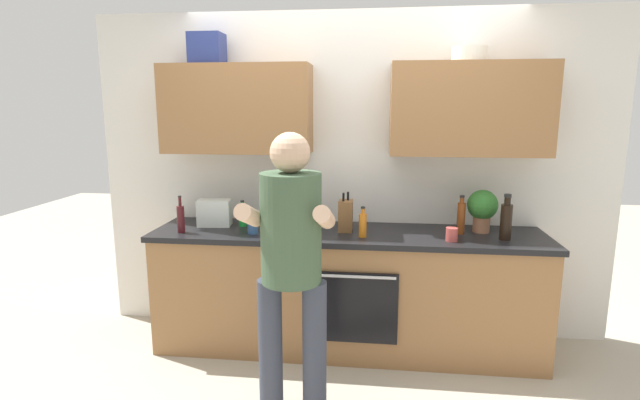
# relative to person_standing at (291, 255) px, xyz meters

# --- Properties ---
(ground_plane) EXTENTS (12.00, 12.00, 0.00)m
(ground_plane) POSITION_rel_person_standing_xyz_m (0.26, 0.85, -0.98)
(ground_plane) COLOR #B2A893
(back_wall_unit) EXTENTS (4.00, 0.38, 2.50)m
(back_wall_unit) POSITION_rel_person_standing_xyz_m (0.26, 1.13, 0.51)
(back_wall_unit) COLOR silver
(back_wall_unit) RESTS_ON ground
(counter) EXTENTS (2.84, 0.67, 0.90)m
(counter) POSITION_rel_person_standing_xyz_m (0.26, 0.85, -0.53)
(counter) COLOR olive
(counter) RESTS_ON ground
(person_standing) EXTENTS (0.49, 0.45, 1.66)m
(person_standing) POSITION_rel_person_standing_xyz_m (0.00, 0.00, 0.00)
(person_standing) COLOR #383D4C
(person_standing) RESTS_ON ground
(bottle_juice) EXTENTS (0.05, 0.05, 0.22)m
(bottle_juice) POSITION_rel_person_standing_xyz_m (0.38, 0.72, 0.01)
(bottle_juice) COLOR orange
(bottle_juice) RESTS_ON counter
(bottle_vinegar) EXTENTS (0.06, 0.06, 0.28)m
(bottle_vinegar) POSITION_rel_person_standing_xyz_m (1.07, 0.90, 0.04)
(bottle_vinegar) COLOR brown
(bottle_vinegar) RESTS_ON counter
(bottle_oil) EXTENTS (0.08, 0.08, 0.33)m
(bottle_oil) POSITION_rel_person_standing_xyz_m (-0.02, 0.70, 0.06)
(bottle_oil) COLOR olive
(bottle_oil) RESTS_ON counter
(bottle_soy) EXTENTS (0.08, 0.08, 0.32)m
(bottle_soy) POSITION_rel_person_standing_xyz_m (1.34, 0.77, 0.06)
(bottle_soy) COLOR black
(bottle_soy) RESTS_ON counter
(bottle_soda) EXTENTS (0.06, 0.06, 0.20)m
(bottle_soda) POSITION_rel_person_standing_xyz_m (-0.54, 0.93, 0.00)
(bottle_soda) COLOR #198C33
(bottle_soda) RESTS_ON counter
(bottle_wine) EXTENTS (0.05, 0.05, 0.27)m
(bottle_wine) POSITION_rel_person_standing_xyz_m (-0.93, 0.69, 0.03)
(bottle_wine) COLOR #471419
(bottle_wine) RESTS_ON counter
(cup_ceramic) EXTENTS (0.08, 0.08, 0.09)m
(cup_ceramic) POSITION_rel_person_standing_xyz_m (0.98, 0.69, -0.03)
(cup_ceramic) COLOR #BF4C47
(cup_ceramic) RESTS_ON counter
(cup_tea) EXTENTS (0.07, 0.07, 0.09)m
(cup_tea) POSITION_rel_person_standing_xyz_m (-0.41, 0.73, -0.04)
(cup_tea) COLOR #33598C
(cup_tea) RESTS_ON counter
(cup_coffee) EXTENTS (0.08, 0.08, 0.08)m
(cup_coffee) POSITION_rel_person_standing_xyz_m (-0.20, 0.70, -0.04)
(cup_coffee) COLOR white
(cup_coffee) RESTS_ON counter
(knife_block) EXTENTS (0.10, 0.14, 0.29)m
(knife_block) POSITION_rel_person_standing_xyz_m (0.25, 0.87, 0.04)
(knife_block) COLOR brown
(knife_block) RESTS_ON counter
(potted_herb) EXTENTS (0.22, 0.22, 0.31)m
(potted_herb) POSITION_rel_person_standing_xyz_m (1.22, 0.96, 0.10)
(potted_herb) COLOR #9E6647
(potted_herb) RESTS_ON counter
(grocery_bag_produce) EXTENTS (0.26, 0.17, 0.20)m
(grocery_bag_produce) POSITION_rel_person_standing_xyz_m (-0.75, 0.92, 0.02)
(grocery_bag_produce) COLOR silver
(grocery_bag_produce) RESTS_ON counter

